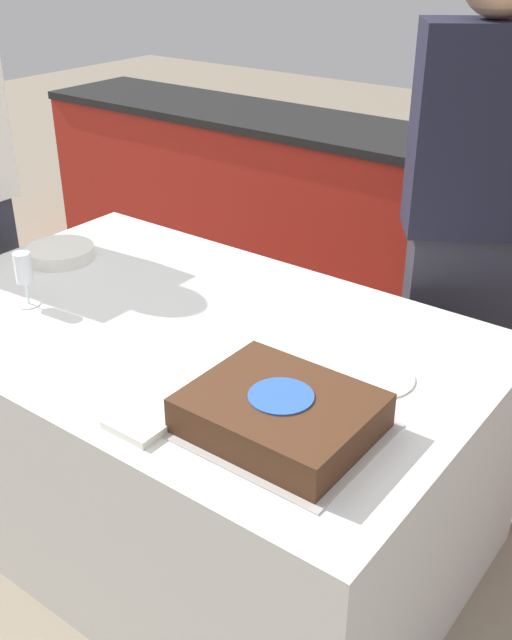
{
  "coord_description": "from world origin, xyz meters",
  "views": [
    {
      "loc": [
        1.3,
        -1.39,
        1.76
      ],
      "look_at": [
        0.25,
        0.0,
        0.83
      ],
      "focal_mm": 42.0,
      "sensor_mm": 36.0,
      "label": 1
    }
  ],
  "objects_px": {
    "wine_glass": "(24,271)",
    "person_cutting_cake": "(467,227)",
    "cake": "(281,413)",
    "plate_stack": "(60,253)"
  },
  "relations": [
    {
      "from": "wine_glass",
      "to": "person_cutting_cake",
      "type": "xyz_separation_m",
      "value": [
        0.98,
        0.95,
        0.07
      ]
    },
    {
      "from": "cake",
      "to": "person_cutting_cake",
      "type": "relative_size",
      "value": 0.25
    },
    {
      "from": "plate_stack",
      "to": "wine_glass",
      "type": "xyz_separation_m",
      "value": [
        0.2,
        -0.29,
        0.09
      ]
    },
    {
      "from": "wine_glass",
      "to": "person_cutting_cake",
      "type": "distance_m",
      "value": 1.36
    },
    {
      "from": "person_cutting_cake",
      "to": "cake",
      "type": "bearing_deg",
      "value": 56.36
    },
    {
      "from": "person_cutting_cake",
      "to": "wine_glass",
      "type": "bearing_deg",
      "value": 10.48
    },
    {
      "from": "cake",
      "to": "wine_glass",
      "type": "relative_size",
      "value": 2.62
    },
    {
      "from": "cake",
      "to": "plate_stack",
      "type": "height_order",
      "value": "cake"
    },
    {
      "from": "cake",
      "to": "plate_stack",
      "type": "bearing_deg",
      "value": 163.55
    },
    {
      "from": "plate_stack",
      "to": "wine_glass",
      "type": "distance_m",
      "value": 0.36
    }
  ]
}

